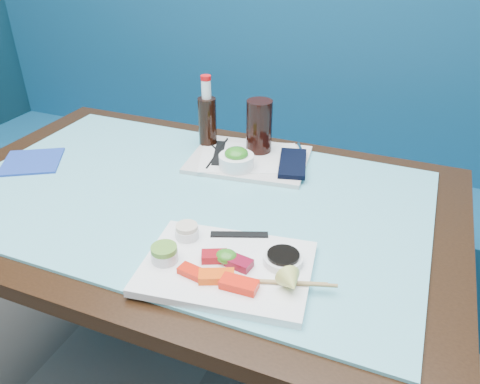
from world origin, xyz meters
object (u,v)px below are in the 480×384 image
at_px(sashimi_plate, 227,268).
at_px(blue_napkin, 32,162).
at_px(booth_bench, 280,179).
at_px(dining_table, 190,223).
at_px(cola_bottle_body, 207,123).
at_px(seaweed_bowl, 236,161).
at_px(serving_tray, 249,159).
at_px(cola_glass, 259,126).

bearing_deg(sashimi_plate, blue_napkin, 154.53).
relative_size(booth_bench, dining_table, 2.14).
relative_size(cola_bottle_body, blue_napkin, 0.98).
relative_size(seaweed_bowl, cola_bottle_body, 0.63).
height_order(sashimi_plate, serving_tray, sashimi_plate).
distance_m(sashimi_plate, cola_glass, 0.56).
height_order(sashimi_plate, cola_glass, cola_glass).
height_order(sashimi_plate, seaweed_bowl, seaweed_bowl).
bearing_deg(serving_tray, booth_bench, 90.67).
xyz_separation_m(serving_tray, seaweed_bowl, (-0.01, -0.07, 0.03)).
bearing_deg(dining_table, seaweed_bowl, 67.48).
bearing_deg(cola_glass, seaweed_bowl, -98.75).
bearing_deg(cola_bottle_body, cola_glass, 2.62).
relative_size(serving_tray, seaweed_bowl, 3.43).
distance_m(seaweed_bowl, cola_glass, 0.14).
bearing_deg(serving_tray, cola_glass, 72.87).
bearing_deg(seaweed_bowl, blue_napkin, -163.06).
relative_size(cola_glass, blue_napkin, 0.98).
height_order(booth_bench, dining_table, booth_bench).
distance_m(dining_table, cola_bottle_body, 0.34).
relative_size(seaweed_bowl, blue_napkin, 0.62).
bearing_deg(sashimi_plate, serving_tray, 98.18).
height_order(dining_table, cola_glass, cola_glass).
xyz_separation_m(serving_tray, cola_glass, (0.01, 0.05, 0.09)).
bearing_deg(sashimi_plate, booth_bench, 93.54).
bearing_deg(seaweed_bowl, serving_tray, 82.41).
relative_size(sashimi_plate, blue_napkin, 2.11).
distance_m(cola_bottle_body, blue_napkin, 0.54).
distance_m(sashimi_plate, blue_napkin, 0.77).
distance_m(booth_bench, serving_tray, 0.72).
distance_m(dining_table, cola_glass, 0.36).
bearing_deg(dining_table, serving_tray, 71.89).
xyz_separation_m(cola_bottle_body, blue_napkin, (-0.44, -0.30, -0.08)).
bearing_deg(cola_bottle_body, blue_napkin, -145.56).
relative_size(seaweed_bowl, cola_glass, 0.63).
relative_size(sashimi_plate, cola_bottle_body, 2.15).
distance_m(sashimi_plate, serving_tray, 0.51).
height_order(serving_tray, seaweed_bowl, seaweed_bowl).
bearing_deg(serving_tray, blue_napkin, -163.80).
bearing_deg(cola_glass, dining_table, -106.70).
bearing_deg(blue_napkin, sashimi_plate, -17.61).
distance_m(serving_tray, cola_glass, 0.10).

